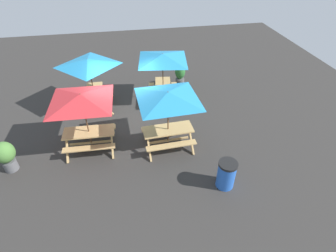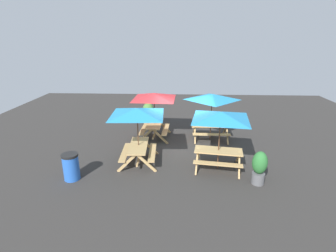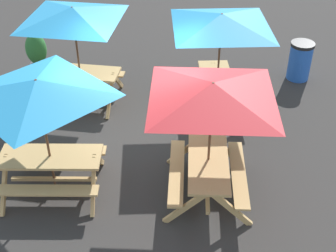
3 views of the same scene
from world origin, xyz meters
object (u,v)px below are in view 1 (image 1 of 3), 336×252
object	(u,v)px
picnic_table_1	(163,61)
potted_plant_1	(5,155)
picnic_table_2	(168,100)
potted_plant_0	(180,74)
trash_bin_blue	(226,174)
picnic_table_0	(89,66)
picnic_table_3	(82,102)

from	to	relation	value
picnic_table_1	potted_plant_1	world-z (taller)	picnic_table_1
picnic_table_2	potted_plant_0	size ratio (longest dim) A/B	2.33
trash_bin_blue	potted_plant_0	world-z (taller)	potted_plant_0
picnic_table_0	picnic_table_1	xyz separation A→B (m)	(0.03, 3.08, 0.00)
potted_plant_0	picnic_table_1	bearing A→B (deg)	-40.54
trash_bin_blue	picnic_table_3	bearing A→B (deg)	-121.47
trash_bin_blue	picnic_table_1	bearing A→B (deg)	-168.59
trash_bin_blue	potted_plant_1	bearing A→B (deg)	-105.90
picnic_table_0	picnic_table_1	distance (m)	3.08
picnic_table_2	potted_plant_0	world-z (taller)	picnic_table_2
picnic_table_0	trash_bin_blue	distance (m)	6.96
picnic_table_3	trash_bin_blue	distance (m)	5.18
picnic_table_3	potted_plant_1	size ratio (longest dim) A/B	2.47
potted_plant_1	picnic_table_1	bearing A→B (deg)	120.33
picnic_table_1	trash_bin_blue	xyz separation A→B (m)	(5.34, 1.08, -1.49)
picnic_table_0	picnic_table_2	world-z (taller)	same
picnic_table_1	potted_plant_0	distance (m)	2.13
picnic_table_0	picnic_table_3	size ratio (longest dim) A/B	0.83
potted_plant_1	picnic_table_0	bearing A→B (deg)	141.64
trash_bin_blue	potted_plant_1	distance (m)	7.14
picnic_table_1	picnic_table_3	world-z (taller)	same
picnic_table_0	picnic_table_1	bearing A→B (deg)	89.47
picnic_table_3	potted_plant_0	bearing A→B (deg)	45.73
picnic_table_0	picnic_table_1	world-z (taller)	same
picnic_table_2	picnic_table_1	bearing A→B (deg)	80.95
picnic_table_0	picnic_table_3	world-z (taller)	same
picnic_table_0	potted_plant_1	xyz separation A→B (m)	(3.42, -2.71, -1.33)
picnic_table_1	picnic_table_2	bearing A→B (deg)	1.87
picnic_table_3	trash_bin_blue	world-z (taller)	picnic_table_3
potted_plant_0	potted_plant_1	size ratio (longest dim) A/B	1.06
picnic_table_3	trash_bin_blue	bearing A→B (deg)	-29.23
potted_plant_0	picnic_table_3	bearing A→B (deg)	-46.52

